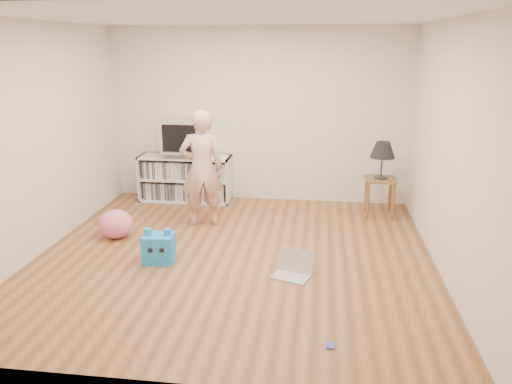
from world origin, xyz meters
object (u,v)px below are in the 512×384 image
object	(u,v)px
laptop	(293,269)
plush_pink	(116,224)
crt_tv	(184,135)
side_table	(380,188)
table_lamp	(383,151)
media_unit	(186,178)
person	(202,168)
plush_blue	(159,248)
dvd_deck	(185,154)

from	to	relation	value
laptop	plush_pink	xyz separation A→B (m)	(-2.27, 0.78, 0.11)
crt_tv	side_table	world-z (taller)	crt_tv
side_table	plush_pink	bearing A→B (deg)	-159.43
table_lamp	crt_tv	bearing A→B (deg)	172.78
media_unit	side_table	xyz separation A→B (m)	(2.89, -0.39, 0.07)
person	media_unit	bearing A→B (deg)	-81.71
media_unit	table_lamp	bearing A→B (deg)	-7.59
table_lamp	plush_blue	bearing A→B (deg)	-143.83
dvd_deck	plush_blue	size ratio (longest dim) A/B	1.15
laptop	plush_blue	xyz separation A→B (m)	(-1.51, 0.14, 0.10)
media_unit	person	xyz separation A→B (m)	(0.51, -1.04, 0.43)
side_table	plush_blue	world-z (taller)	side_table
table_lamp	laptop	size ratio (longest dim) A/B	1.14
side_table	laptop	xyz separation A→B (m)	(-1.09, -2.04, -0.34)
table_lamp	person	bearing A→B (deg)	-164.68
table_lamp	person	xyz separation A→B (m)	(-2.38, -0.65, -0.17)
plush_blue	plush_pink	world-z (taller)	plush_blue
dvd_deck	plush_pink	distance (m)	1.78
person	plush_pink	world-z (taller)	person
side_table	laptop	distance (m)	2.33
side_table	plush_pink	size ratio (longest dim) A/B	1.31
media_unit	plush_pink	size ratio (longest dim) A/B	3.34
media_unit	person	distance (m)	1.23
crt_tv	plush_blue	size ratio (longest dim) A/B	1.53
person	plush_pink	bearing A→B (deg)	13.92
dvd_deck	crt_tv	world-z (taller)	crt_tv
media_unit	plush_pink	xyz separation A→B (m)	(-0.46, -1.65, -0.17)
dvd_deck	plush_blue	xyz separation A→B (m)	(0.30, -2.27, -0.57)
media_unit	dvd_deck	xyz separation A→B (m)	(0.00, -0.02, 0.39)
media_unit	table_lamp	size ratio (longest dim) A/B	2.72
crt_tv	laptop	bearing A→B (deg)	-53.09
side_table	person	world-z (taller)	person
media_unit	crt_tv	size ratio (longest dim) A/B	2.33
dvd_deck	plush_blue	world-z (taller)	dvd_deck
side_table	person	size ratio (longest dim) A/B	0.35
dvd_deck	plush_blue	bearing A→B (deg)	-82.49
crt_tv	side_table	distance (m)	2.98
crt_tv	laptop	size ratio (longest dim) A/B	1.32
dvd_deck	side_table	size ratio (longest dim) A/B	0.82
plush_pink	person	bearing A→B (deg)	31.90
crt_tv	laptop	world-z (taller)	crt_tv
plush_pink	laptop	bearing A→B (deg)	-18.91
side_table	table_lamp	size ratio (longest dim) A/B	1.07
crt_tv	plush_pink	xyz separation A→B (m)	(-0.46, -1.63, -0.84)
crt_tv	person	world-z (taller)	person
dvd_deck	side_table	bearing A→B (deg)	-7.29
side_table	person	xyz separation A→B (m)	(-2.38, -0.65, 0.36)
plush_pink	table_lamp	bearing A→B (deg)	20.57
table_lamp	dvd_deck	bearing A→B (deg)	172.71
crt_tv	plush_pink	bearing A→B (deg)	-105.92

